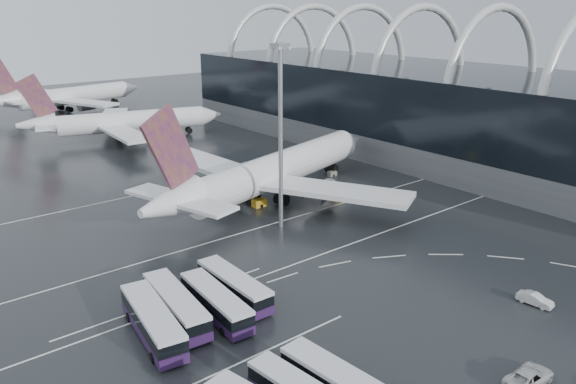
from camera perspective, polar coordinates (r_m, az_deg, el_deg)
ground at (r=83.42m, az=2.64°, el=-5.86°), size 420.00×420.00×0.00m
terminal at (r=137.89m, az=16.64°, el=7.91°), size 42.00×160.00×34.90m
lane_marking_near at (r=82.07m, az=3.57°, el=-6.30°), size 120.00×0.25×0.01m
lane_marking_mid at (r=91.97m, az=-2.34°, el=-3.47°), size 120.00×0.25×0.01m
lane_marking_far at (r=114.37m, az=-10.78°, el=0.66°), size 120.00×0.25×0.01m
bus_bay_line_south at (r=59.51m, az=-4.75°, el=-16.85°), size 28.00×0.25×0.01m
bus_bay_line_north at (r=71.37m, az=-12.19°, el=-10.75°), size 28.00×0.25×0.01m
airliner_main at (r=102.14m, az=-1.76°, el=1.95°), size 61.84×53.49×21.23m
airliner_gate_b at (r=156.86m, az=-16.54°, el=6.79°), size 52.24×46.33×18.42m
airliner_gate_c at (r=206.21m, az=-21.58°, el=8.99°), size 54.54×49.64×19.47m
bus_row_near_a at (r=63.88m, az=-13.59°, el=-12.64°), size 5.24×14.29×3.44m
bus_row_near_b at (r=66.48m, az=-11.32°, el=-11.20°), size 4.68×13.87×3.35m
bus_row_near_c at (r=66.52m, az=-7.35°, el=-11.04°), size 3.92×13.14×3.19m
bus_row_near_d at (r=69.85m, az=-5.50°, el=-9.45°), size 3.30×12.92×3.17m
van_curve_a at (r=60.62m, az=23.29°, el=-16.84°), size 5.79×2.75×1.60m
van_curve_c at (r=74.90m, az=23.80°, el=-9.94°), size 1.93×4.36×1.39m
floodlight_mast at (r=86.50m, az=-0.77°, el=7.76°), size 2.23×2.23×29.04m
gse_cart_belly_a at (r=106.07m, az=5.01°, el=-0.11°), size 2.48×1.46×1.35m
gse_cart_belly_b at (r=118.88m, az=4.50°, el=1.88°), size 1.89×1.12×1.03m
gse_cart_belly_c at (r=100.58m, az=-2.93°, el=-1.11°), size 2.48×1.47×1.35m
gse_cart_belly_e at (r=116.61m, az=-2.59°, el=1.63°), size 2.15×1.27×1.17m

